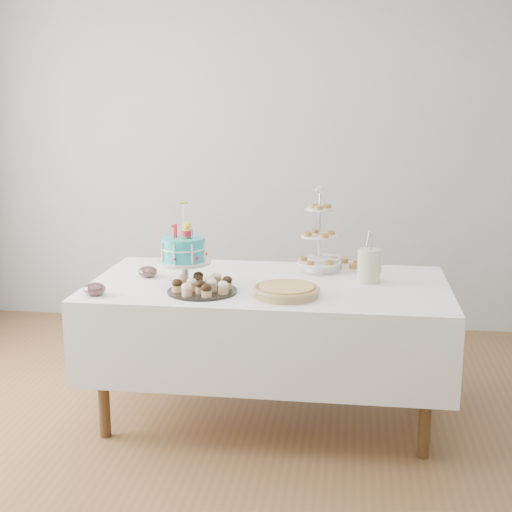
# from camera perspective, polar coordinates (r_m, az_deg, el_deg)

# --- Properties ---
(floor) EXTENTS (5.00, 5.00, 0.00)m
(floor) POSITION_cam_1_polar(r_m,az_deg,el_deg) (3.84, 0.42, -14.48)
(floor) COLOR brown
(floor) RESTS_ON ground
(walls) EXTENTS (5.04, 4.04, 2.70)m
(walls) POSITION_cam_1_polar(r_m,az_deg,el_deg) (3.44, 0.46, 5.96)
(walls) COLOR #9EA0A3
(walls) RESTS_ON floor
(table) EXTENTS (1.92, 1.02, 0.77)m
(table) POSITION_cam_1_polar(r_m,az_deg,el_deg) (3.91, 1.01, -5.37)
(table) COLOR white
(table) RESTS_ON floor
(birthday_cake) EXTENTS (0.29, 0.29, 0.44)m
(birthday_cake) POSITION_cam_1_polar(r_m,az_deg,el_deg) (3.79, -5.77, -0.58)
(birthday_cake) COLOR silver
(birthday_cake) RESTS_ON table
(cupcake_tray) EXTENTS (0.36, 0.36, 0.08)m
(cupcake_tray) POSITION_cam_1_polar(r_m,az_deg,el_deg) (3.66, -4.32, -2.31)
(cupcake_tray) COLOR black
(cupcake_tray) RESTS_ON table
(pie) EXTENTS (0.34, 0.34, 0.05)m
(pie) POSITION_cam_1_polar(r_m,az_deg,el_deg) (3.58, 2.46, -2.77)
(pie) COLOR tan
(pie) RESTS_ON table
(tiered_stand) EXTENTS (0.25, 0.25, 0.49)m
(tiered_stand) POSITION_cam_1_polar(r_m,az_deg,el_deg) (4.06, 5.09, 1.57)
(tiered_stand) COLOR silver
(tiered_stand) RESTS_ON table
(plate_stack) EXTENTS (0.20, 0.20, 0.08)m
(plate_stack) POSITION_cam_1_polar(r_m,az_deg,el_deg) (4.13, 5.42, -0.61)
(plate_stack) COLOR silver
(plate_stack) RESTS_ON table
(pastry_plate) EXTENTS (0.27, 0.27, 0.04)m
(pastry_plate) POSITION_cam_1_polar(r_m,az_deg,el_deg) (4.20, 7.12, -0.72)
(pastry_plate) COLOR silver
(pastry_plate) RESTS_ON table
(jam_bowl_a) EXTENTS (0.11, 0.11, 0.07)m
(jam_bowl_a) POSITION_cam_1_polar(r_m,az_deg,el_deg) (3.68, -12.79, -2.62)
(jam_bowl_a) COLOR silver
(jam_bowl_a) RESTS_ON table
(jam_bowl_b) EXTENTS (0.11, 0.11, 0.06)m
(jam_bowl_b) POSITION_cam_1_polar(r_m,az_deg,el_deg) (4.00, -8.65, -1.26)
(jam_bowl_b) COLOR silver
(jam_bowl_b) RESTS_ON table
(utensil_pitcher) EXTENTS (0.13, 0.12, 0.28)m
(utensil_pitcher) POSITION_cam_1_polar(r_m,az_deg,el_deg) (3.88, 9.03, -0.67)
(utensil_pitcher) COLOR silver
(utensil_pitcher) RESTS_ON table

